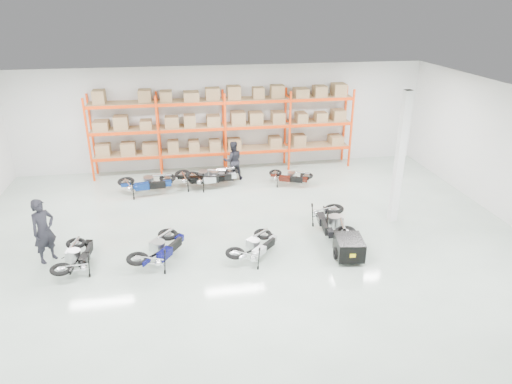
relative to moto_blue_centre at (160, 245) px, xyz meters
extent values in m
plane|color=#B5CAB9|center=(2.66, 0.93, -0.56)|extent=(18.00, 18.00, 0.00)
plane|color=white|center=(2.66, 0.93, 3.94)|extent=(18.00, 18.00, 0.00)
plane|color=silver|center=(2.66, 7.93, 1.69)|extent=(18.00, 0.00, 18.00)
plane|color=silver|center=(2.66, -6.07, 1.69)|extent=(18.00, 0.00, 18.00)
cube|color=#FF410D|center=(-2.94, 6.93, 1.19)|extent=(0.08, 0.08, 3.50)
cube|color=#FF410D|center=(-2.94, 7.83, 1.19)|extent=(0.08, 0.08, 3.50)
cube|color=#FF410D|center=(-0.14, 6.93, 1.19)|extent=(0.08, 0.08, 3.50)
cube|color=#FF410D|center=(-0.14, 7.83, 1.19)|extent=(0.08, 0.08, 3.50)
cube|color=#FF410D|center=(2.66, 6.93, 1.19)|extent=(0.08, 0.08, 3.50)
cube|color=#FF410D|center=(2.66, 7.83, 1.19)|extent=(0.08, 0.08, 3.50)
cube|color=#FF410D|center=(5.46, 6.93, 1.19)|extent=(0.08, 0.08, 3.50)
cube|color=#FF410D|center=(5.46, 7.83, 1.19)|extent=(0.08, 0.08, 3.50)
cube|color=#FF410D|center=(8.26, 6.93, 1.19)|extent=(0.08, 0.08, 3.50)
cube|color=#FF410D|center=(8.26, 7.83, 1.19)|extent=(0.08, 0.08, 3.50)
cube|color=#FF410D|center=(-1.54, 6.93, 0.34)|extent=(2.70, 0.08, 0.12)
cube|color=#FF410D|center=(-1.54, 7.83, 0.34)|extent=(2.70, 0.08, 0.12)
cube|color=#9B8050|center=(-1.54, 7.38, 0.41)|extent=(2.68, 0.88, 0.02)
cube|color=#9B8050|center=(-1.54, 7.38, 0.64)|extent=(2.40, 0.70, 0.44)
cube|color=#FF410D|center=(1.26, 6.93, 0.34)|extent=(2.70, 0.08, 0.12)
cube|color=#FF410D|center=(1.26, 7.83, 0.34)|extent=(2.70, 0.08, 0.12)
cube|color=#9B8050|center=(1.26, 7.38, 0.41)|extent=(2.68, 0.88, 0.02)
cube|color=#9B8050|center=(1.26, 7.38, 0.64)|extent=(2.40, 0.70, 0.44)
cube|color=#FF410D|center=(4.06, 6.93, 0.34)|extent=(2.70, 0.08, 0.12)
cube|color=#FF410D|center=(4.06, 7.83, 0.34)|extent=(2.70, 0.08, 0.12)
cube|color=#9B8050|center=(4.06, 7.38, 0.41)|extent=(2.68, 0.88, 0.02)
cube|color=#9B8050|center=(4.06, 7.38, 0.64)|extent=(2.40, 0.70, 0.44)
cube|color=#FF410D|center=(6.86, 6.93, 0.34)|extent=(2.70, 0.08, 0.12)
cube|color=#FF410D|center=(6.86, 7.83, 0.34)|extent=(2.70, 0.08, 0.12)
cube|color=#9B8050|center=(6.86, 7.38, 0.41)|extent=(2.68, 0.88, 0.02)
cube|color=#9B8050|center=(6.86, 7.38, 0.64)|extent=(2.40, 0.70, 0.44)
cube|color=#FF410D|center=(-1.54, 6.93, 1.44)|extent=(2.70, 0.08, 0.12)
cube|color=#FF410D|center=(-1.54, 7.83, 1.44)|extent=(2.70, 0.08, 0.12)
cube|color=#9B8050|center=(-1.54, 7.38, 1.51)|extent=(2.68, 0.88, 0.02)
cube|color=#9B8050|center=(-1.54, 7.38, 1.74)|extent=(2.40, 0.70, 0.44)
cube|color=#FF410D|center=(1.26, 6.93, 1.44)|extent=(2.70, 0.08, 0.12)
cube|color=#FF410D|center=(1.26, 7.83, 1.44)|extent=(2.70, 0.08, 0.12)
cube|color=#9B8050|center=(1.26, 7.38, 1.51)|extent=(2.68, 0.88, 0.02)
cube|color=#9B8050|center=(1.26, 7.38, 1.74)|extent=(2.40, 0.70, 0.44)
cube|color=#FF410D|center=(4.06, 6.93, 1.44)|extent=(2.70, 0.08, 0.12)
cube|color=#FF410D|center=(4.06, 7.83, 1.44)|extent=(2.70, 0.08, 0.12)
cube|color=#9B8050|center=(4.06, 7.38, 1.51)|extent=(2.68, 0.88, 0.02)
cube|color=#9B8050|center=(4.06, 7.38, 1.74)|extent=(2.40, 0.70, 0.44)
cube|color=#FF410D|center=(6.86, 6.93, 1.44)|extent=(2.70, 0.08, 0.12)
cube|color=#FF410D|center=(6.86, 7.83, 1.44)|extent=(2.70, 0.08, 0.12)
cube|color=#9B8050|center=(6.86, 7.38, 1.51)|extent=(2.68, 0.88, 0.02)
cube|color=#9B8050|center=(6.86, 7.38, 1.74)|extent=(2.40, 0.70, 0.44)
cube|color=#FF410D|center=(-1.54, 6.93, 2.54)|extent=(2.70, 0.08, 0.12)
cube|color=#FF410D|center=(-1.54, 7.83, 2.54)|extent=(2.70, 0.08, 0.12)
cube|color=#9B8050|center=(-1.54, 7.38, 2.61)|extent=(2.68, 0.88, 0.02)
cube|color=#9B8050|center=(-1.54, 7.38, 2.84)|extent=(2.40, 0.70, 0.44)
cube|color=#FF410D|center=(1.26, 6.93, 2.54)|extent=(2.70, 0.08, 0.12)
cube|color=#FF410D|center=(1.26, 7.83, 2.54)|extent=(2.70, 0.08, 0.12)
cube|color=#9B8050|center=(1.26, 7.38, 2.61)|extent=(2.68, 0.88, 0.02)
cube|color=#9B8050|center=(1.26, 7.38, 2.84)|extent=(2.40, 0.70, 0.44)
cube|color=#FF410D|center=(4.06, 6.93, 2.54)|extent=(2.70, 0.08, 0.12)
cube|color=#FF410D|center=(4.06, 7.83, 2.54)|extent=(2.70, 0.08, 0.12)
cube|color=#9B8050|center=(4.06, 7.38, 2.61)|extent=(2.68, 0.88, 0.02)
cube|color=#9B8050|center=(4.06, 7.38, 2.84)|extent=(2.40, 0.70, 0.44)
cube|color=#FF410D|center=(6.86, 6.93, 2.54)|extent=(2.70, 0.08, 0.12)
cube|color=#FF410D|center=(6.86, 7.83, 2.54)|extent=(2.70, 0.08, 0.12)
cube|color=#9B8050|center=(6.86, 7.38, 2.61)|extent=(2.68, 0.88, 0.02)
cube|color=#9B8050|center=(6.86, 7.38, 2.84)|extent=(2.40, 0.70, 0.44)
cube|color=white|center=(7.86, 1.43, 1.69)|extent=(0.25, 0.25, 4.50)
cube|color=black|center=(5.46, -0.77, -0.15)|extent=(0.89, 1.06, 0.56)
cube|color=yellow|center=(5.46, -1.26, -0.15)|extent=(0.16, 0.04, 0.11)
torus|color=black|center=(5.08, -0.77, -0.35)|extent=(0.08, 0.39, 0.39)
torus|color=black|center=(5.85, -0.77, -0.35)|extent=(0.08, 0.39, 0.39)
cylinder|color=black|center=(5.46, -0.11, -0.10)|extent=(0.16, 0.92, 0.04)
imported|color=black|center=(-3.25, 0.61, 0.42)|extent=(0.82, 0.84, 1.95)
imported|color=black|center=(2.87, 6.18, 0.28)|extent=(0.87, 0.71, 1.67)
camera|label=1|loc=(0.88, -11.80, 6.60)|focal=32.00mm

